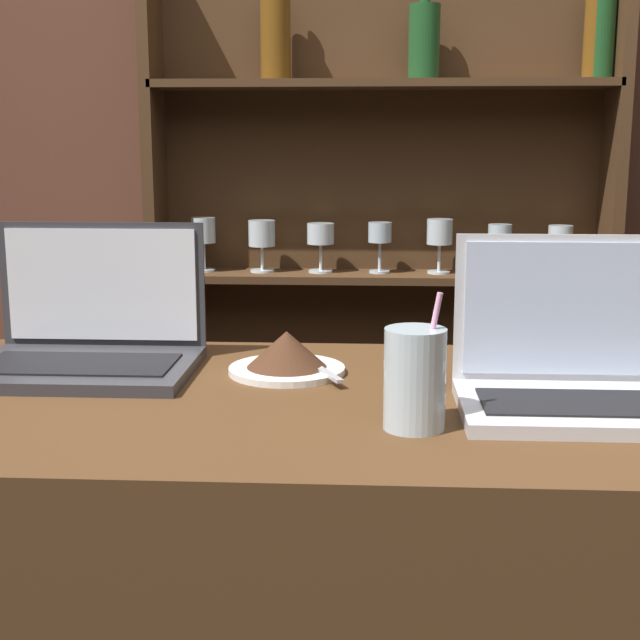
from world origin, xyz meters
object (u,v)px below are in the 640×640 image
object	(u,v)px
laptop_near	(91,340)
cake_plate	(290,355)
water_glass	(418,379)
laptop_far	(591,371)

from	to	relation	value
laptop_near	cake_plate	distance (m)	0.31
water_glass	laptop_far	bearing A→B (deg)	23.96
cake_plate	water_glass	bearing A→B (deg)	-54.87
water_glass	laptop_near	bearing A→B (deg)	151.05
laptop_near	water_glass	bearing A→B (deg)	-28.95
laptop_far	cake_plate	distance (m)	0.44
laptop_far	cake_plate	world-z (taller)	laptop_far
laptop_far	water_glass	world-z (taller)	laptop_far
laptop_far	cake_plate	size ratio (longest dim) A/B	1.87
laptop_near	water_glass	distance (m)	0.56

